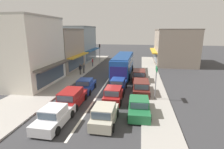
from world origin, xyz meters
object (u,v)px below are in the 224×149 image
city_bus (123,64)px  directional_road_sign (156,75)px  hatchback_adjacent_lane_trail (113,95)px  hatchback_behind_bus_near (118,85)px  parked_sedan_kerb_front (139,107)px  parked_wagon_kerb_second (141,87)px  hatchback_queue_far_back (105,115)px  sedan_adjacent_lane_lead (85,86)px  wagon_queue_gap_filler (72,98)px  pedestrian_far_walker (84,68)px  parked_wagon_kerb_third (139,76)px  pedestrian_browsing_midblock (80,69)px  traffic_light_downstreet (100,51)px  pedestrian_with_handbag_near (93,62)px  sedan_behind_bus_mid (54,117)px

city_bus → directional_road_sign: bearing=-66.3°
hatchback_adjacent_lane_trail → hatchback_behind_bus_near: bearing=89.2°
parked_sedan_kerb_front → parked_wagon_kerb_second: parked_wagon_kerb_second is taller
hatchback_behind_bus_near → hatchback_adjacent_lane_trail: bearing=-90.8°
hatchback_adjacent_lane_trail → hatchback_queue_far_back: same height
hatchback_adjacent_lane_trail → sedan_adjacent_lane_lead: size_ratio=0.87×
wagon_queue_gap_filler → pedestrian_far_walker: 12.49m
hatchback_adjacent_lane_trail → parked_wagon_kerb_third: bearing=73.0°
hatchback_queue_far_back → pedestrian_browsing_midblock: bearing=116.1°
city_bus → traffic_light_downstreet: bearing=123.9°
parked_wagon_kerb_third → traffic_light_downstreet: size_ratio=1.07×
sedan_adjacent_lane_lead → pedestrian_browsing_midblock: 7.68m
sedan_adjacent_lane_lead → pedestrian_far_walker: 8.58m
parked_sedan_kerb_front → pedestrian_browsing_midblock: pedestrian_browsing_midblock is taller
wagon_queue_gap_filler → sedan_adjacent_lane_lead: wagon_queue_gap_filler is taller
hatchback_behind_bus_near → pedestrian_far_walker: bearing=132.2°
traffic_light_downstreet → pedestrian_far_walker: bearing=-93.7°
sedan_adjacent_lane_lead → parked_wagon_kerb_second: (6.48, 0.27, 0.08)m
traffic_light_downstreet → pedestrian_far_walker: size_ratio=2.58×
city_bus → parked_wagon_kerb_third: (2.61, -2.90, -1.14)m
hatchback_behind_bus_near → traffic_light_downstreet: (-6.10, 16.41, 2.15)m
sedan_adjacent_lane_lead → parked_wagon_kerb_second: 6.49m
traffic_light_downstreet → pedestrian_with_handbag_near: (-0.66, -3.36, -1.79)m
parked_sedan_kerb_front → pedestrian_far_walker: pedestrian_far_walker is taller
city_bus → pedestrian_far_walker: city_bus is taller
parked_wagon_kerb_second → parked_sedan_kerb_front: bearing=-91.6°
parked_wagon_kerb_second → pedestrian_far_walker: size_ratio=2.79×
hatchback_behind_bus_near → parked_wagon_kerb_second: bearing=-9.3°
pedestrian_with_handbag_near → pedestrian_far_walker: 5.68m
pedestrian_far_walker → parked_sedan_kerb_front: bearing=-54.6°
wagon_queue_gap_filler → hatchback_queue_far_back: 4.72m
city_bus → pedestrian_browsing_midblock: bearing=-168.6°
parked_sedan_kerb_front → sedan_adjacent_lane_lead: bearing=142.4°
pedestrian_browsing_midblock → parked_wagon_kerb_second: bearing=-35.3°
parked_wagon_kerb_third → hatchback_adjacent_lane_trail: bearing=-107.0°
sedan_behind_bus_mid → wagon_queue_gap_filler: bearing=90.9°
wagon_queue_gap_filler → pedestrian_with_handbag_near: pedestrian_with_handbag_near is taller
city_bus → parked_wagon_kerb_third: city_bus is taller
traffic_light_downstreet → sedan_adjacent_lane_lead: bearing=-82.4°
sedan_adjacent_lane_lead → parked_wagon_kerb_second: bearing=2.4°
hatchback_behind_bus_near → hatchback_queue_far_back: 7.62m
hatchback_queue_far_back → sedan_adjacent_lane_lead: 7.87m
sedan_adjacent_lane_lead → pedestrian_browsing_midblock: size_ratio=2.61×
hatchback_behind_bus_near → hatchback_adjacent_lane_trail: size_ratio=1.01×
traffic_light_downstreet → pedestrian_far_walker: (-0.58, -9.04, -1.79)m
hatchback_behind_bus_near → traffic_light_downstreet: bearing=110.4°
hatchback_queue_far_back → traffic_light_downstreet: 24.87m
sedan_behind_bus_mid → hatchback_adjacent_lane_trail: bearing=54.3°
parked_wagon_kerb_second → city_bus: bearing=109.6°
city_bus → hatchback_adjacent_lane_trail: size_ratio=2.94×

